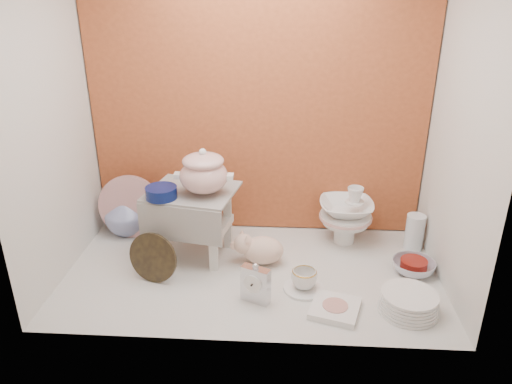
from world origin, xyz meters
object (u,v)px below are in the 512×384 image
Objects in this scene: plush_pig at (263,250)px; porcelain_tower at (346,214)px; step_stool at (194,223)px; floral_platter at (130,207)px; gold_rim_teacup at (304,279)px; soup_tureen at (204,171)px; dinner_plate_stack at (409,302)px; crystal_bowl at (413,267)px; mantel_clock at (256,283)px; blue_white_vase at (126,212)px.

plush_pig is 0.81× the size of porcelain_tower.
step_stool is 0.81m from porcelain_tower.
plush_pig is (0.74, -0.25, -0.10)m from floral_platter.
floral_platter is 1.06m from gold_rim_teacup.
step_stool is at bearing 150.77° from soup_tureen.
soup_tureen reaches higher than plush_pig.
dinner_plate_stack is 0.32m from crystal_bowl.
mantel_clock is 0.32m from plush_pig.
plush_pig reaches higher than dinner_plate_stack.
mantel_clock is at bearing -38.16° from floral_platter.
porcelain_tower is (0.45, 0.57, 0.07)m from mantel_clock.
soup_tureen is 0.81m from porcelain_tower.
floral_platter is 0.92m from mantel_clock.
soup_tureen reaches higher than floral_platter.
crystal_bowl is (1.52, -0.33, -0.09)m from blue_white_vase.
blue_white_vase reaches higher than crystal_bowl.
plush_pig is 0.73m from dinner_plate_stack.
soup_tureen is at bearing -167.37° from plush_pig.
gold_rim_teacup reaches higher than crystal_bowl.
blue_white_vase is at bearing 164.48° from step_stool.
porcelain_tower reaches higher than blue_white_vase.
soup_tureen is (0.07, -0.04, 0.30)m from step_stool.
porcelain_tower is at bearing 135.93° from crystal_bowl.
blue_white_vase is 0.96× the size of dinner_plate_stack.
mantel_clock is 0.24m from gold_rim_teacup.
plush_pig is 1.28× the size of crystal_bowl.
step_stool is 2.19× the size of mantel_clock.
step_stool is 0.31m from soup_tureen.
porcelain_tower is (1.17, 0.00, -0.01)m from floral_platter.
mantel_clock is 0.73m from porcelain_tower.
soup_tureen is 0.69m from gold_rim_teacup.
plush_pig is at bearing 176.75° from crystal_bowl.
blue_white_vase reaches higher than plush_pig.
crystal_bowl is at bearing 4.77° from step_stool.
step_stool is 1.53× the size of soup_tureen.
floral_platter is (-0.45, 0.21, -0.30)m from soup_tureen.
plush_pig is (0.36, -0.07, -0.10)m from step_stool.
floral_platter reaches higher than crystal_bowl.
step_stool is 0.48m from blue_white_vase.
soup_tureen is at bearing -26.76° from blue_white_vase.
soup_tureen is at bearing -25.31° from floral_platter.
crystal_bowl is at bearing -11.19° from floral_platter.
step_stool reaches higher than blue_white_vase.
porcelain_tower is (0.43, 0.25, 0.09)m from plush_pig.
soup_tureen reaches higher than step_stool.
gold_rim_teacup is at bearing -27.61° from soup_tureen.
mantel_clock is at bearing -38.35° from step_stool.
soup_tureen is at bearing 175.64° from crystal_bowl.
blue_white_vase reaches higher than dinner_plate_stack.
gold_rim_teacup is 0.36× the size of porcelain_tower.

